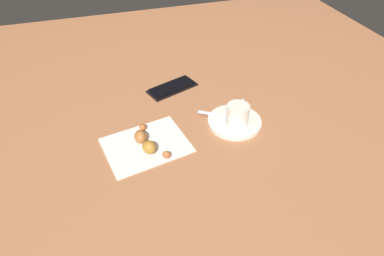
# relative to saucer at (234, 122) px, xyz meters

# --- Properties ---
(ground_plane) EXTENTS (1.80, 1.80, 0.00)m
(ground_plane) POSITION_rel_saucer_xyz_m (0.14, 0.02, -0.01)
(ground_plane) COLOR #9D613D
(saucer) EXTENTS (0.14, 0.14, 0.01)m
(saucer) POSITION_rel_saucer_xyz_m (0.00, 0.00, 0.00)
(saucer) COLOR beige
(saucer) RESTS_ON ground
(espresso_cup) EXTENTS (0.07, 0.08, 0.05)m
(espresso_cup) POSITION_rel_saucer_xyz_m (-0.00, 0.01, 0.03)
(espresso_cup) COLOR beige
(espresso_cup) RESTS_ON saucer
(teaspoon) EXTENTS (0.12, 0.09, 0.01)m
(teaspoon) POSITION_rel_saucer_xyz_m (0.01, -0.01, 0.01)
(teaspoon) COLOR silver
(teaspoon) RESTS_ON saucer
(sugar_packet) EXTENTS (0.04, 0.07, 0.01)m
(sugar_packet) POSITION_rel_saucer_xyz_m (0.04, 0.02, 0.01)
(sugar_packet) COLOR white
(sugar_packet) RESTS_ON saucer
(napkin) EXTENTS (0.22, 0.19, 0.00)m
(napkin) POSITION_rel_saucer_xyz_m (0.24, 0.02, -0.00)
(napkin) COLOR silver
(napkin) RESTS_ON ground
(croissant) EXTENTS (0.07, 0.14, 0.03)m
(croissant) POSITION_rel_saucer_xyz_m (0.24, 0.02, 0.01)
(croissant) COLOR #A75525
(croissant) RESTS_ON napkin
(cell_phone) EXTENTS (0.16, 0.11, 0.01)m
(cell_phone) POSITION_rel_saucer_xyz_m (0.12, -0.21, -0.00)
(cell_phone) COLOR black
(cell_phone) RESTS_ON ground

